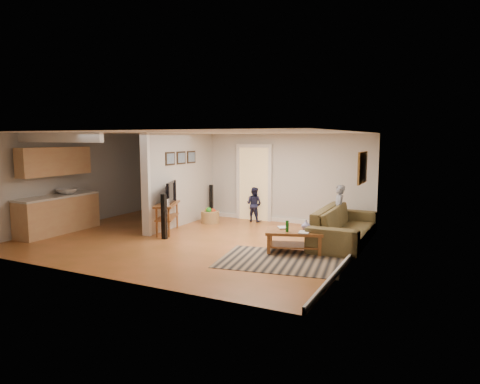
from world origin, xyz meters
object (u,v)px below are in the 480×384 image
(coffee_table, at_px, (295,235))
(child, at_px, (338,235))
(tv_console, at_px, (168,206))
(speaker_right, at_px, (211,201))
(speaker_left, at_px, (164,217))
(toddler, at_px, (254,221))
(sofa, at_px, (344,243))
(toy_basket, at_px, (210,216))

(coffee_table, height_order, child, coffee_table)
(tv_console, xyz_separation_m, speaker_right, (-0.06, 2.30, -0.18))
(speaker_left, distance_m, toddler, 3.12)
(tv_console, height_order, speaker_left, speaker_left)
(tv_console, bearing_deg, coffee_table, -29.11)
(speaker_left, xyz_separation_m, child, (3.61, 2.19, -0.54))
(child, bearing_deg, speaker_right, -118.80)
(speaker_right, bearing_deg, tv_console, -100.15)
(coffee_table, relative_size, speaker_left, 1.23)
(tv_console, distance_m, speaker_left, 0.70)
(coffee_table, height_order, speaker_left, speaker_left)
(speaker_right, bearing_deg, sofa, -29.58)
(coffee_table, bearing_deg, speaker_left, -175.06)
(sofa, height_order, speaker_right, speaker_right)
(tv_console, height_order, toy_basket, tv_console)
(speaker_right, bearing_deg, child, -21.89)
(child, height_order, toddler, child)
(speaker_right, bearing_deg, toddler, -11.76)
(speaker_left, height_order, speaker_right, speaker_left)
(tv_console, bearing_deg, toy_basket, 53.97)
(sofa, distance_m, child, 0.73)
(tv_console, bearing_deg, toddler, 35.95)
(sofa, bearing_deg, tv_console, 101.46)
(speaker_right, relative_size, toy_basket, 1.93)
(toddler, bearing_deg, toy_basket, 43.46)
(sofa, relative_size, coffee_table, 2.07)
(sofa, bearing_deg, coffee_table, 147.93)
(coffee_table, bearing_deg, tv_console, 174.64)
(speaker_left, bearing_deg, coffee_table, 4.93)
(child, relative_size, toddler, 1.26)
(toddler, bearing_deg, tv_console, 66.09)
(coffee_table, distance_m, tv_console, 3.51)
(speaker_right, relative_size, child, 0.80)
(speaker_right, xyz_separation_m, toy_basket, (0.40, -0.76, -0.31))
(speaker_right, height_order, toy_basket, speaker_right)
(tv_console, relative_size, speaker_right, 1.28)
(tv_console, xyz_separation_m, speaker_left, (0.33, -0.60, -0.14))
(tv_console, bearing_deg, speaker_left, -84.87)
(speaker_left, bearing_deg, tv_console, 118.85)
(coffee_table, height_order, tv_console, tv_console)
(speaker_left, bearing_deg, speaker_right, 97.74)
(coffee_table, relative_size, child, 1.06)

